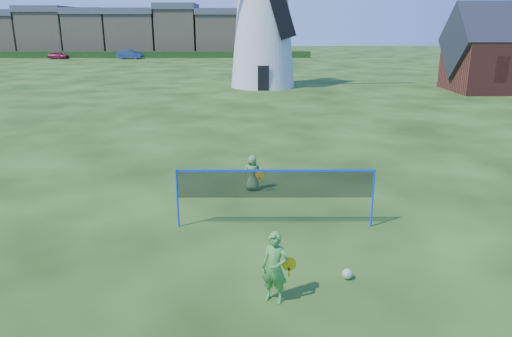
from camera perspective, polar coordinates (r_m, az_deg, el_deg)
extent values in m
plane|color=black|center=(12.30, -0.93, -7.39)|extent=(220.00, 220.00, 0.00)
cube|color=black|center=(38.26, 0.88, 10.72)|extent=(0.89, 0.11, 1.95)
cube|color=black|center=(38.59, 0.89, 15.91)|extent=(0.62, 0.11, 0.80)
cube|color=black|center=(39.40, 27.28, 10.45)|extent=(0.96, 0.10, 1.92)
cylinder|color=blue|center=(12.39, -9.36, -3.56)|extent=(0.05, 0.05, 1.55)
cylinder|color=blue|center=(12.60, 13.75, -3.48)|extent=(0.05, 0.05, 1.55)
cube|color=black|center=(12.12, 2.32, -1.93)|extent=(5.00, 0.02, 0.70)
cube|color=blue|center=(12.00, 2.34, -0.26)|extent=(5.00, 0.02, 0.06)
imported|color=green|center=(9.08, 2.24, -11.74)|extent=(0.60, 0.51, 1.40)
cylinder|color=yellow|center=(9.26, 3.96, -11.28)|extent=(0.28, 0.02, 0.28)
cube|color=yellow|center=(9.35, 3.94, -12.20)|extent=(0.03, 0.02, 0.20)
imported|color=#588C43|center=(15.01, -0.41, -0.52)|extent=(0.57, 0.38, 1.13)
cylinder|color=yellow|center=(14.80, 0.44, -0.73)|extent=(0.28, 0.02, 0.28)
cube|color=yellow|center=(14.85, 0.43, -1.35)|extent=(0.03, 0.02, 0.20)
sphere|color=green|center=(10.25, 10.84, -12.26)|extent=(0.22, 0.22, 0.22)
cube|color=tan|center=(93.15, -27.73, 13.82)|extent=(6.51, 8.00, 6.35)
cube|color=#4C4C54|center=(93.15, -28.04, 16.06)|extent=(6.81, 8.40, 1.00)
cube|color=tan|center=(90.17, -23.60, 14.47)|extent=(7.14, 8.00, 6.93)
cube|color=#4C4C54|center=(90.19, -23.91, 16.98)|extent=(7.44, 8.40, 1.00)
cube|color=tan|center=(87.68, -19.16, 14.80)|extent=(6.55, 8.00, 6.63)
cube|color=#4C4C54|center=(87.68, -19.40, 17.28)|extent=(6.85, 8.40, 1.00)
cube|color=tan|center=(85.64, -14.31, 15.16)|extent=(7.61, 8.00, 6.61)
cube|color=#4C4C54|center=(85.65, -14.50, 17.70)|extent=(7.91, 8.40, 1.00)
cube|color=tan|center=(84.22, -9.33, 15.67)|extent=(6.36, 8.00, 7.34)
cube|color=#4C4C54|center=(84.25, -9.47, 18.51)|extent=(6.66, 8.40, 1.00)
cube|color=tan|center=(83.44, -4.41, 15.55)|extent=(6.98, 8.00, 6.54)
cube|color=#4C4C54|center=(83.45, -4.47, 18.14)|extent=(7.28, 8.40, 1.00)
cube|color=#193814|center=(80.46, -16.60, 12.91)|extent=(62.00, 0.80, 1.00)
imported|color=maroon|center=(80.23, -22.50, 12.37)|extent=(3.34, 1.72, 1.09)
imported|color=navy|center=(77.24, -14.79, 13.03)|extent=(4.15, 2.10, 1.31)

